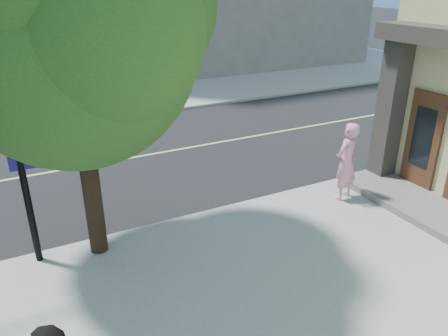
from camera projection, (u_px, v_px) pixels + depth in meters
ground at (17, 262)px, 9.07m from camera, size 140.00×140.00×0.00m
road_ew at (7, 180)px, 12.74m from camera, size 140.00×9.00×0.01m
sidewalk_ne at (196, 57)px, 32.20m from camera, size 29.00×25.00×0.12m
man_on_phone at (346, 162)px, 11.07m from camera, size 0.87×0.70×2.06m
street_tree at (75, 11)px, 7.42m from camera, size 5.61×5.10×7.45m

